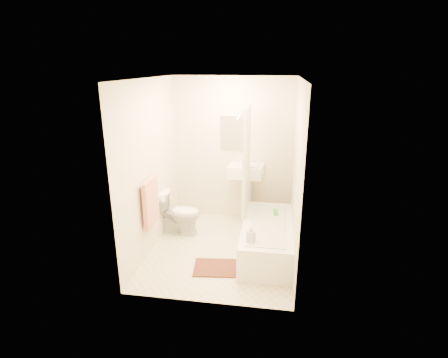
% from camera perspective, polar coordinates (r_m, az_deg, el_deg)
% --- Properties ---
extents(floor, '(2.40, 2.40, 0.00)m').
position_cam_1_polar(floor, '(5.19, -0.43, -11.42)').
color(floor, beige).
rests_on(floor, ground).
extents(ceiling, '(2.40, 2.40, 0.00)m').
position_cam_1_polar(ceiling, '(4.51, -0.51, 16.12)').
color(ceiling, white).
rests_on(ceiling, ground).
extents(wall_back, '(2.00, 0.02, 2.40)m').
position_cam_1_polar(wall_back, '(5.86, 1.44, 4.74)').
color(wall_back, beige).
rests_on(wall_back, ground).
extents(wall_left, '(0.02, 2.40, 2.40)m').
position_cam_1_polar(wall_left, '(4.97, -11.94, 1.86)').
color(wall_left, beige).
rests_on(wall_left, ground).
extents(wall_right, '(0.02, 2.40, 2.40)m').
position_cam_1_polar(wall_right, '(4.66, 11.76, 0.79)').
color(wall_right, beige).
rests_on(wall_right, ground).
extents(mirror, '(0.40, 0.03, 0.55)m').
position_cam_1_polar(mirror, '(5.77, 1.43, 7.59)').
color(mirror, white).
rests_on(mirror, wall_back).
extents(curtain_rod, '(0.03, 1.70, 0.03)m').
position_cam_1_polar(curtain_rod, '(4.60, 3.47, 11.13)').
color(curtain_rod, silver).
rests_on(curtain_rod, wall_back).
extents(shower_curtain, '(0.04, 0.80, 1.55)m').
position_cam_1_polar(shower_curtain, '(5.15, 3.74, 3.03)').
color(shower_curtain, silver).
rests_on(shower_curtain, curtain_rod).
extents(towel_bar, '(0.02, 0.60, 0.02)m').
position_cam_1_polar(towel_bar, '(4.76, -12.45, -0.16)').
color(towel_bar, silver).
rests_on(towel_bar, wall_left).
extents(towel, '(0.06, 0.45, 0.66)m').
position_cam_1_polar(towel, '(4.86, -11.86, -3.76)').
color(towel, '#CC7266').
rests_on(towel, towel_bar).
extents(toilet_paper, '(0.11, 0.12, 0.12)m').
position_cam_1_polar(toilet_paper, '(5.21, -10.40, -3.09)').
color(toilet_paper, white).
rests_on(toilet_paper, wall_left).
extents(toilet, '(0.69, 0.40, 0.67)m').
position_cam_1_polar(toilet, '(5.56, -7.40, -5.55)').
color(toilet, silver).
rests_on(toilet, floor).
extents(sink, '(0.59, 0.49, 1.09)m').
position_cam_1_polar(sink, '(5.89, 3.62, -1.89)').
color(sink, white).
rests_on(sink, floor).
extents(bathtub, '(0.69, 1.58, 0.44)m').
position_cam_1_polar(bathtub, '(5.05, 7.06, -9.55)').
color(bathtub, white).
rests_on(bathtub, floor).
extents(bath_mat, '(0.62, 0.49, 0.02)m').
position_cam_1_polar(bath_mat, '(4.76, -1.35, -14.27)').
color(bath_mat, '#532A24').
rests_on(bath_mat, floor).
extents(soap_bottle, '(0.12, 0.12, 0.21)m').
position_cam_1_polar(soap_bottle, '(4.43, 4.43, -8.90)').
color(soap_bottle, white).
rests_on(soap_bottle, bathtub).
extents(scrub_brush, '(0.08, 0.20, 0.04)m').
position_cam_1_polar(scrub_brush, '(5.29, 8.40, -5.40)').
color(scrub_brush, green).
rests_on(scrub_brush, bathtub).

